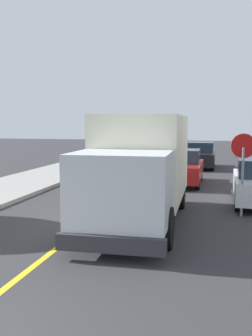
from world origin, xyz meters
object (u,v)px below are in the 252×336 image
(parked_car_near, at_px, (182,168))
(stop_sign, at_px, (243,158))
(parked_car_mid, at_px, (201,156))
(box_truck, at_px, (141,163))

(parked_car_near, height_order, stop_sign, stop_sign)
(parked_car_near, xyz_separation_m, parked_car_mid, (0.54, 7.11, 0.00))
(parked_car_near, relative_size, stop_sign, 1.66)
(box_truck, bearing_deg, parked_car_mid, 85.58)
(box_truck, bearing_deg, stop_sign, 22.39)
(parked_car_near, distance_m, parked_car_mid, 7.13)
(box_truck, height_order, parked_car_near, box_truck)
(parked_car_mid, height_order, stop_sign, stop_sign)
(box_truck, relative_size, parked_car_mid, 1.64)
(parked_car_mid, xyz_separation_m, stop_sign, (1.90, -13.30, 1.06))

